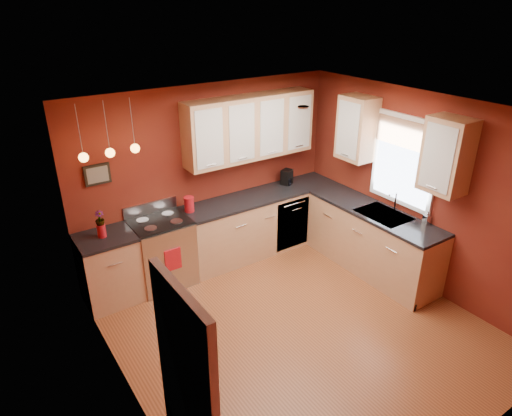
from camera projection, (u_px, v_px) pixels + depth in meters
floor at (297, 327)px, 5.52m from camera, size 4.20×4.20×0.00m
ceiling at (307, 114)px, 4.42m from camera, size 4.00×4.20×0.02m
wall_back at (209, 175)px, 6.55m from camera, size 4.00×0.02×2.60m
wall_front at (480, 343)px, 3.39m from camera, size 4.00×0.02×2.60m
wall_left at (122, 293)px, 3.96m from camera, size 0.02×4.20×2.60m
wall_right at (420, 192)px, 5.98m from camera, size 0.02×4.20×2.60m
base_cabinets_back_left at (110, 270)px, 5.85m from camera, size 0.70×0.60×0.90m
base_cabinets_back_right at (262, 223)px, 7.05m from camera, size 2.54×0.60×0.90m
base_cabinets_right at (371, 241)px, 6.53m from camera, size 0.60×2.10×0.90m
counter_back_left at (105, 238)px, 5.65m from camera, size 0.70×0.62×0.04m
counter_back_right at (262, 195)px, 6.85m from camera, size 2.54×0.62×0.04m
counter_right at (375, 212)px, 6.33m from camera, size 0.62×2.10×0.04m
gas_range at (163, 252)px, 6.21m from camera, size 0.76×0.64×1.11m
dishwasher_front at (293, 224)px, 7.02m from camera, size 0.60×0.02×0.80m
sink at (383, 216)px, 6.22m from camera, size 0.50×0.70×0.33m
window at (404, 158)px, 6.03m from camera, size 0.06×1.02×1.22m
door_left_wall at (189, 409)px, 3.19m from camera, size 0.12×0.82×2.05m
upper_cabinets_back at (250, 128)px, 6.44m from camera, size 2.00×0.35×0.90m
upper_cabinets_right at (398, 141)px, 5.86m from camera, size 0.35×1.95×0.90m
wall_picture at (97, 174)px, 5.60m from camera, size 0.32×0.03×0.26m
pendant_lights at (110, 152)px, 5.25m from camera, size 0.71×0.11×0.66m
red_canister at (189, 204)px, 6.25m from camera, size 0.14×0.14×0.21m
red_vase at (102, 231)px, 5.60m from camera, size 0.10×0.10×0.17m
flowers at (100, 219)px, 5.53m from camera, size 0.12×0.12×0.20m
coffee_maker at (287, 178)px, 7.15m from camera, size 0.21×0.20×0.24m
soap_pump at (427, 217)px, 5.92m from camera, size 0.09×0.09×0.18m
dish_towel at (173, 260)px, 5.94m from camera, size 0.23×0.02×0.31m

